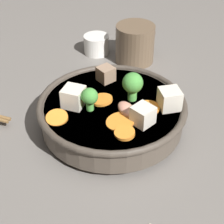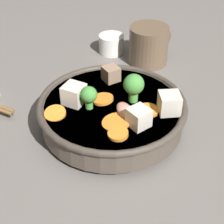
% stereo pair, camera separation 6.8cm
% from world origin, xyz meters
% --- Properties ---
extents(ground_plane, '(3.00, 3.00, 0.00)m').
position_xyz_m(ground_plane, '(0.00, 0.00, 0.00)').
color(ground_plane, slate).
extents(stirfry_bowl, '(0.27, 0.27, 0.11)m').
position_xyz_m(stirfry_bowl, '(0.00, -0.00, 0.04)').
color(stirfry_bowl, '#51473D').
rests_on(stirfry_bowl, ground_plane).
extents(tea_cup, '(0.06, 0.06, 0.05)m').
position_xyz_m(tea_cup, '(0.18, 0.24, 0.02)').
color(tea_cup, white).
rests_on(tea_cup, ground_plane).
extents(dark_mug, '(0.12, 0.09, 0.09)m').
position_xyz_m(dark_mug, '(0.22, 0.15, 0.05)').
color(dark_mug, brown).
rests_on(dark_mug, ground_plane).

